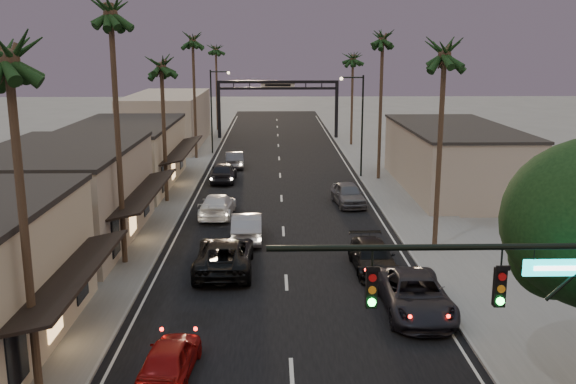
{
  "coord_description": "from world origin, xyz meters",
  "views": [
    {
      "loc": [
        -0.62,
        -10.9,
        11.39
      ],
      "look_at": [
        0.3,
        28.24,
        2.5
      ],
      "focal_mm": 40.0,
      "sensor_mm": 36.0,
      "label": 1
    }
  ],
  "objects_px": {
    "arch": "(278,95)",
    "curbside_black": "(373,257)",
    "palm_ra": "(445,46)",
    "palm_rb": "(383,34)",
    "streetlight_left": "(214,105)",
    "palm_lb": "(110,5)",
    "palm_far": "(216,46)",
    "traffic_signal": "(525,304)",
    "curbside_near": "(415,295)",
    "palm_ld": "(193,36)",
    "palm_lc": "(161,60)",
    "oncoming_pickup": "(224,255)",
    "palm_rc": "(353,55)",
    "oncoming_silver": "(247,226)",
    "streetlight_right": "(359,118)",
    "palm_la": "(7,45)",
    "oncoming_red": "(170,357)"
  },
  "relations": [
    {
      "from": "palm_rb",
      "to": "curbside_near",
      "type": "bearing_deg",
      "value": -96.05
    },
    {
      "from": "palm_lb",
      "to": "palm_ra",
      "type": "bearing_deg",
      "value": 6.63
    },
    {
      "from": "palm_la",
      "to": "palm_lb",
      "type": "distance_m",
      "value": 13.14
    },
    {
      "from": "oncoming_pickup",
      "to": "curbside_near",
      "type": "distance_m",
      "value": 10.36
    },
    {
      "from": "arch",
      "to": "palm_lc",
      "type": "distance_m",
      "value": 35.41
    },
    {
      "from": "palm_rb",
      "to": "palm_far",
      "type": "height_order",
      "value": "palm_rb"
    },
    {
      "from": "traffic_signal",
      "to": "palm_ra",
      "type": "bearing_deg",
      "value": 81.72
    },
    {
      "from": "oncoming_pickup",
      "to": "curbside_near",
      "type": "bearing_deg",
      "value": 147.0
    },
    {
      "from": "palm_lb",
      "to": "palm_far",
      "type": "xyz_separation_m",
      "value": [
        0.3,
        56.0,
        -1.94
      ]
    },
    {
      "from": "palm_far",
      "to": "oncoming_silver",
      "type": "xyz_separation_m",
      "value": [
        6.07,
        -51.74,
        -10.61
      ]
    },
    {
      "from": "palm_far",
      "to": "oncoming_silver",
      "type": "relative_size",
      "value": 2.6
    },
    {
      "from": "oncoming_red",
      "to": "curbside_black",
      "type": "bearing_deg",
      "value": -124.58
    },
    {
      "from": "traffic_signal",
      "to": "palm_ld",
      "type": "distance_m",
      "value": 53.47
    },
    {
      "from": "streetlight_left",
      "to": "palm_ld",
      "type": "bearing_deg",
      "value": -119.25
    },
    {
      "from": "traffic_signal",
      "to": "curbside_black",
      "type": "distance_m",
      "value": 17.25
    },
    {
      "from": "streetlight_right",
      "to": "streetlight_left",
      "type": "relative_size",
      "value": 1.0
    },
    {
      "from": "oncoming_silver",
      "to": "curbside_near",
      "type": "height_order",
      "value": "same"
    },
    {
      "from": "palm_rc",
      "to": "oncoming_red",
      "type": "height_order",
      "value": "palm_rc"
    },
    {
      "from": "traffic_signal",
      "to": "curbside_near",
      "type": "height_order",
      "value": "traffic_signal"
    },
    {
      "from": "streetlight_left",
      "to": "arch",
      "type": "bearing_deg",
      "value": 60.03
    },
    {
      "from": "palm_lc",
      "to": "oncoming_red",
      "type": "relative_size",
      "value": 2.94
    },
    {
      "from": "curbside_black",
      "to": "streetlight_left",
      "type": "bearing_deg",
      "value": 105.19
    },
    {
      "from": "arch",
      "to": "curbside_black",
      "type": "xyz_separation_m",
      "value": [
        4.53,
        -49.34,
        -4.79
      ]
    },
    {
      "from": "palm_ra",
      "to": "palm_rb",
      "type": "bearing_deg",
      "value": 90.0
    },
    {
      "from": "streetlight_right",
      "to": "oncoming_pickup",
      "type": "bearing_deg",
      "value": -112.6
    },
    {
      "from": "streetlight_left",
      "to": "palm_lb",
      "type": "xyz_separation_m",
      "value": [
        -1.68,
        -36.0,
        8.06
      ]
    },
    {
      "from": "palm_rb",
      "to": "palm_rc",
      "type": "height_order",
      "value": "palm_rb"
    },
    {
      "from": "palm_ld",
      "to": "curbside_black",
      "type": "bearing_deg",
      "value": -69.08
    },
    {
      "from": "oncoming_pickup",
      "to": "curbside_near",
      "type": "xyz_separation_m",
      "value": [
        8.72,
        -5.6,
        -0.04
      ]
    },
    {
      "from": "traffic_signal",
      "to": "streetlight_left",
      "type": "height_order",
      "value": "streetlight_left"
    },
    {
      "from": "streetlight_left",
      "to": "palm_ra",
      "type": "distance_m",
      "value": 37.87
    },
    {
      "from": "palm_rb",
      "to": "palm_lc",
      "type": "bearing_deg",
      "value": -155.06
    },
    {
      "from": "palm_la",
      "to": "palm_lc",
      "type": "height_order",
      "value": "palm_la"
    },
    {
      "from": "palm_far",
      "to": "palm_ld",
      "type": "bearing_deg",
      "value": -90.75
    },
    {
      "from": "streetlight_left",
      "to": "curbside_near",
      "type": "distance_m",
      "value": 44.84
    },
    {
      "from": "streetlight_right",
      "to": "streetlight_left",
      "type": "height_order",
      "value": "same"
    },
    {
      "from": "palm_far",
      "to": "oncoming_silver",
      "type": "bearing_deg",
      "value": -83.31
    },
    {
      "from": "palm_ld",
      "to": "oncoming_red",
      "type": "height_order",
      "value": "palm_ld"
    },
    {
      "from": "traffic_signal",
      "to": "streetlight_right",
      "type": "distance_m",
      "value": 41.02
    },
    {
      "from": "arch",
      "to": "palm_lc",
      "type": "relative_size",
      "value": 1.25
    },
    {
      "from": "palm_rb",
      "to": "palm_rc",
      "type": "relative_size",
      "value": 1.16
    },
    {
      "from": "oncoming_pickup",
      "to": "traffic_signal",
      "type": "bearing_deg",
      "value": 117.57
    },
    {
      "from": "streetlight_left",
      "to": "oncoming_pickup",
      "type": "xyz_separation_m",
      "value": [
        3.75,
        -37.24,
        -4.46
      ]
    },
    {
      "from": "palm_lb",
      "to": "palm_ld",
      "type": "distance_m",
      "value": 33.01
    },
    {
      "from": "palm_ld",
      "to": "oncoming_pickup",
      "type": "xyz_separation_m",
      "value": [
        5.43,
        -34.24,
        -11.54
      ]
    },
    {
      "from": "oncoming_red",
      "to": "curbside_near",
      "type": "distance_m",
      "value": 11.15
    },
    {
      "from": "palm_lb",
      "to": "palm_ra",
      "type": "relative_size",
      "value": 1.15
    },
    {
      "from": "palm_far",
      "to": "curbside_near",
      "type": "relative_size",
      "value": 2.2
    },
    {
      "from": "arch",
      "to": "curbside_black",
      "type": "height_order",
      "value": "arch"
    },
    {
      "from": "arch",
      "to": "streetlight_left",
      "type": "relative_size",
      "value": 1.69
    }
  ]
}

